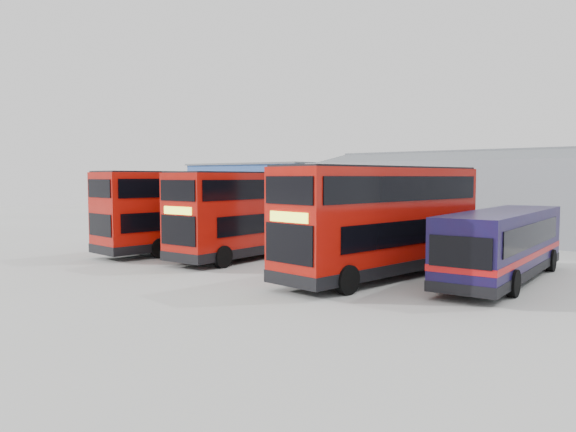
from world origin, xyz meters
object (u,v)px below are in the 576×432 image
at_px(maintenance_shed, 545,198).
at_px(double_decker_left, 188,212).
at_px(office_block, 269,193).
at_px(single_decker_blue, 503,246).
at_px(double_decker_centre, 254,215).
at_px(panel_van, 188,209).
at_px(double_decker_right, 383,222).

height_order(maintenance_shed, double_decker_left, maintenance_shed).
bearing_deg(office_block, single_decker_blue, -31.14).
distance_m(double_decker_centre, single_decker_blue, 11.88).
relative_size(office_block, panel_van, 2.33).
bearing_deg(office_block, double_decker_right, -39.43).
xyz_separation_m(office_block, double_decker_right, (20.93, -17.21, -0.39)).
xyz_separation_m(office_block, single_decker_blue, (24.93, -15.06, -1.24)).
bearing_deg(single_decker_blue, panel_van, -22.78).
bearing_deg(single_decker_blue, office_block, -34.64).
bearing_deg(double_decker_left, office_block, -56.90).
height_order(office_block, maintenance_shed, maintenance_shed).
xyz_separation_m(maintenance_shed, double_decker_centre, (-8.87, -18.21, -0.50)).
bearing_deg(double_decker_left, panel_van, -35.57).
height_order(maintenance_shed, single_decker_blue, maintenance_shed).
xyz_separation_m(double_decker_right, single_decker_blue, (4.00, 2.15, -0.85)).
bearing_deg(double_decker_centre, maintenance_shed, 62.40).
distance_m(office_block, maintenance_shed, 22.09).
xyz_separation_m(office_block, double_decker_centre, (13.13, -16.21, -0.47)).
distance_m(double_decker_left, panel_van, 19.02).
bearing_deg(panel_van, double_decker_left, -19.36).
bearing_deg(maintenance_shed, single_decker_blue, -80.26).
distance_m(maintenance_shed, double_decker_left, 22.95).
bearing_deg(office_block, maintenance_shed, 5.21).
bearing_deg(panel_van, maintenance_shed, 34.61).
xyz_separation_m(maintenance_shed, double_decker_left, (-13.09, -18.84, -0.47)).
bearing_deg(maintenance_shed, double_decker_left, -124.80).
xyz_separation_m(double_decker_left, double_decker_centre, (4.23, 0.63, -0.02)).
distance_m(double_decker_centre, double_decker_right, 7.86).
height_order(double_decker_centre, single_decker_blue, double_decker_centre).
bearing_deg(office_block, double_decker_left, -62.13).
height_order(double_decker_centre, double_decker_right, double_decker_right).
bearing_deg(maintenance_shed, double_decker_centre, -115.96).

